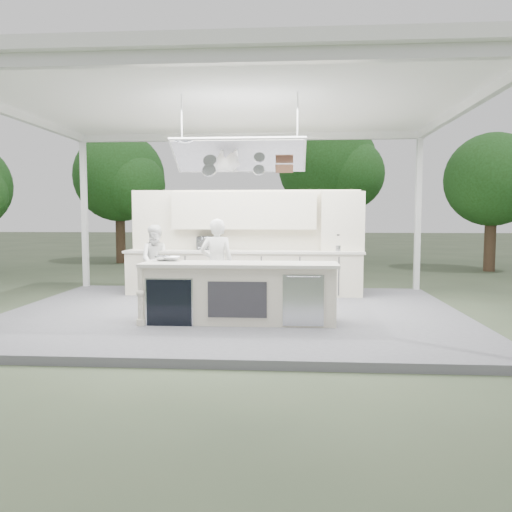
# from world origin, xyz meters

# --- Properties ---
(ground) EXTENTS (90.00, 90.00, 0.00)m
(ground) POSITION_xyz_m (0.00, 0.00, 0.00)
(ground) COLOR #475238
(ground) RESTS_ON ground
(stage_deck) EXTENTS (8.00, 6.00, 0.12)m
(stage_deck) POSITION_xyz_m (0.00, 0.00, 0.06)
(stage_deck) COLOR slate
(stage_deck) RESTS_ON ground
(tent) EXTENTS (8.20, 6.20, 3.86)m
(tent) POSITION_xyz_m (0.00, -0.01, 3.71)
(tent) COLOR white
(tent) RESTS_ON ground
(demo_island) EXTENTS (3.10, 0.79, 0.95)m
(demo_island) POSITION_xyz_m (0.18, -0.91, 0.60)
(demo_island) COLOR beige
(demo_island) RESTS_ON stage_deck
(back_counter) EXTENTS (5.08, 0.72, 0.95)m
(back_counter) POSITION_xyz_m (0.00, 1.90, 0.60)
(back_counter) COLOR beige
(back_counter) RESTS_ON stage_deck
(back_wall_unit) EXTENTS (5.05, 0.48, 2.25)m
(back_wall_unit) POSITION_xyz_m (0.44, 2.11, 1.57)
(back_wall_unit) COLOR beige
(back_wall_unit) RESTS_ON stage_deck
(tree_cluster) EXTENTS (19.55, 9.40, 5.85)m
(tree_cluster) POSITION_xyz_m (-0.16, 9.77, 3.29)
(tree_cluster) COLOR brown
(tree_cluster) RESTS_ON ground
(head_chef) EXTENTS (0.62, 0.42, 1.64)m
(head_chef) POSITION_xyz_m (-0.31, 0.13, 0.94)
(head_chef) COLOR white
(head_chef) RESTS_ON stage_deck
(sous_chef) EXTENTS (0.82, 0.69, 1.50)m
(sous_chef) POSITION_xyz_m (-1.79, 1.55, 0.87)
(sous_chef) COLOR white
(sous_chef) RESTS_ON stage_deck
(toaster_oven) EXTENTS (0.53, 0.37, 0.29)m
(toaster_oven) POSITION_xyz_m (-0.77, 2.08, 1.21)
(toaster_oven) COLOR silver
(toaster_oven) RESTS_ON back_counter
(bowl_large) EXTENTS (0.33, 0.33, 0.07)m
(bowl_large) POSITION_xyz_m (-0.96, -0.65, 1.11)
(bowl_large) COLOR silver
(bowl_large) RESTS_ON demo_island
(bowl_small) EXTENTS (0.34, 0.34, 0.08)m
(bowl_small) POSITION_xyz_m (-1.10, -0.65, 1.11)
(bowl_small) COLOR silver
(bowl_small) RESTS_ON demo_island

